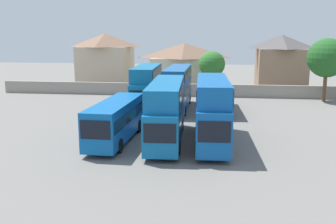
{
  "coord_description": "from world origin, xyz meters",
  "views": [
    {
      "loc": [
        4.39,
        -29.62,
        8.51
      ],
      "look_at": [
        0.0,
        3.0,
        1.93
      ],
      "focal_mm": 40.64,
      "sensor_mm": 36.0,
      "label": 1
    }
  ],
  "objects": [
    {
      "name": "tree_left_of_lot",
      "position": [
        18.25,
        22.47,
        5.71
      ],
      "size": [
        5.09,
        5.09,
        8.28
      ],
      "color": "brown",
      "rests_on": "ground"
    },
    {
      "name": "ground",
      "position": [
        0.0,
        18.0,
        0.0
      ],
      "size": [
        140.0,
        140.0,
        0.0
      ],
      "primitive_type": "plane",
      "color": "slate"
    },
    {
      "name": "tree_behind_wall",
      "position": [
        3.31,
        26.97,
        4.44
      ],
      "size": [
        3.85,
        3.85,
        6.39
      ],
      "color": "brown",
      "rests_on": "ground"
    },
    {
      "name": "house_terrace_centre",
      "position": [
        -1.25,
        32.38,
        3.79
      ],
      "size": [
        10.88,
        6.89,
        7.43
      ],
      "color": "beige",
      "rests_on": "ground"
    },
    {
      "name": "bus_3",
      "position": [
        3.91,
        0.36,
        2.92
      ],
      "size": [
        2.98,
        11.15,
        5.19
      ],
      "rotation": [
        0.0,
        0.0,
        -1.52
      ],
      "color": "#0E539F",
      "rests_on": "ground"
    },
    {
      "name": "bus_6",
      "position": [
        4.43,
        14.15,
        1.88
      ],
      "size": [
        3.13,
        10.48,
        3.29
      ],
      "rotation": [
        0.0,
        0.0,
        -1.51
      ],
      "color": "#1B5B96",
      "rests_on": "ground"
    },
    {
      "name": "bus_1",
      "position": [
        -3.85,
        -0.11,
        1.89
      ],
      "size": [
        2.67,
        10.24,
        3.31
      ],
      "rotation": [
        0.0,
        0.0,
        -1.59
      ],
      "color": "#0C59A6",
      "rests_on": "ground"
    },
    {
      "name": "depot_boundary_wall",
      "position": [
        0.0,
        24.47,
        0.9
      ],
      "size": [
        56.0,
        0.5,
        1.8
      ],
      "primitive_type": "cube",
      "color": "gray",
      "rests_on": "ground"
    },
    {
      "name": "house_terrace_left",
      "position": [
        -14.75,
        33.24,
        4.56
      ],
      "size": [
        8.63,
        8.15,
        8.96
      ],
      "color": "#C6B293",
      "rests_on": "ground"
    },
    {
      "name": "house_terrace_right",
      "position": [
        14.01,
        32.69,
        4.45
      ],
      "size": [
        7.69,
        8.09,
        8.75
      ],
      "color": "#9E7A60",
      "rests_on": "ground"
    },
    {
      "name": "bus_2",
      "position": [
        0.21,
        0.48,
        2.76
      ],
      "size": [
        3.22,
        11.85,
        4.9
      ],
      "rotation": [
        0.0,
        0.0,
        -1.51
      ],
      "color": "#0D5D9B",
      "rests_on": "ground"
    },
    {
      "name": "bus_5",
      "position": [
        -0.38,
        14.41,
        2.79
      ],
      "size": [
        2.63,
        11.91,
        4.95
      ],
      "rotation": [
        0.0,
        0.0,
        -1.56
      ],
      "color": "#185596",
      "rests_on": "ground"
    },
    {
      "name": "bus_4",
      "position": [
        -4.08,
        14.47,
        2.84
      ],
      "size": [
        3.15,
        10.98,
        5.05
      ],
      "rotation": [
        0.0,
        0.0,
        -1.52
      ],
      "color": "#0F6394",
      "rests_on": "ground"
    }
  ]
}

